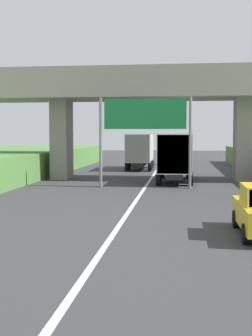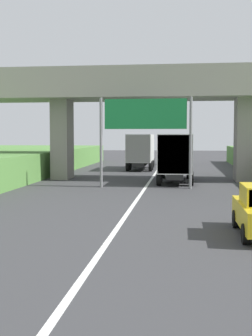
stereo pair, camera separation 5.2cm
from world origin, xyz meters
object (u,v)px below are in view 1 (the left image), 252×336
object	(u,v)px
overhead_highway_sign	(145,121)
car_black	(175,157)
truck_silver	(140,150)
truck_blue	(175,155)

from	to	relation	value
overhead_highway_sign	car_black	size ratio (longest dim) A/B	1.43
truck_silver	car_black	xyz separation A→B (m)	(3.33, 8.01, -1.08)
overhead_highway_sign	truck_blue	world-z (taller)	overhead_highway_sign
truck_silver	truck_blue	xyz separation A→B (m)	(3.52, -11.73, 0.00)
truck_silver	overhead_highway_sign	bearing A→B (deg)	-83.93
car_black	truck_blue	bearing A→B (deg)	-89.47
truck_silver	car_black	size ratio (longest dim) A/B	1.78
truck_silver	car_black	world-z (taller)	truck_silver
car_black	truck_silver	bearing A→B (deg)	-112.59
overhead_highway_sign	truck_silver	bearing A→B (deg)	96.07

